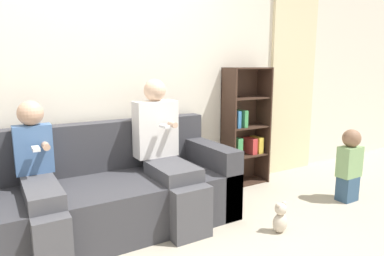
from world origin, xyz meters
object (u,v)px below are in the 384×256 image
at_px(teddy_bear, 280,218).
at_px(toddler_standing, 349,164).
at_px(couch, 106,196).
at_px(adult_seated, 166,151).
at_px(child_seated, 40,179).
at_px(bookshelf, 244,129).

bearing_deg(teddy_bear, toddler_standing, 7.51).
relative_size(couch, adult_seated, 1.75).
relative_size(adult_seated, toddler_standing, 1.68).
bearing_deg(child_seated, bookshelf, 11.46).
bearing_deg(bookshelf, toddler_standing, -60.24).
xyz_separation_m(couch, child_seated, (-0.50, -0.13, 0.27)).
height_order(bookshelf, teddy_bear, bookshelf).
xyz_separation_m(child_seated, teddy_bear, (1.70, -0.67, -0.43)).
relative_size(couch, child_seated, 1.97).
bearing_deg(child_seated, teddy_bear, -21.57).
bearing_deg(adult_seated, bookshelf, 19.17).
relative_size(adult_seated, child_seated, 1.13).
bearing_deg(toddler_standing, child_seated, 169.23).
xyz_separation_m(toddler_standing, teddy_bear, (-1.08, -0.14, -0.26)).
relative_size(child_seated, toddler_standing, 1.49).
relative_size(toddler_standing, bookshelf, 0.55).
relative_size(couch, toddler_standing, 2.94).
xyz_separation_m(adult_seated, toddler_standing, (1.76, -0.56, -0.24)).
bearing_deg(couch, child_seated, -165.39).
xyz_separation_m(adult_seated, bookshelf, (1.20, 0.42, 0.02)).
xyz_separation_m(toddler_standing, bookshelf, (-0.56, 0.98, 0.26)).
bearing_deg(adult_seated, child_seated, -178.16).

